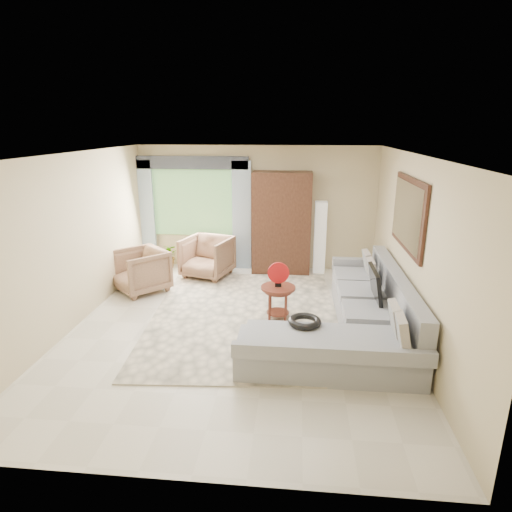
# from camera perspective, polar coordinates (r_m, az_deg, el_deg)

# --- Properties ---
(ground) EXTENTS (6.00, 6.00, 0.00)m
(ground) POSITION_cam_1_polar(r_m,az_deg,el_deg) (6.68, -2.46, -9.47)
(ground) COLOR silver
(ground) RESTS_ON ground
(area_rug) EXTENTS (3.27, 4.19, 0.02)m
(area_rug) POSITION_cam_1_polar(r_m,az_deg,el_deg) (7.04, -1.38, -7.91)
(area_rug) COLOR beige
(area_rug) RESTS_ON ground
(sectional_sofa) EXTENTS (2.30, 3.46, 0.90)m
(sectional_sofa) POSITION_cam_1_polar(r_m,az_deg,el_deg) (6.41, 13.45, -8.34)
(sectional_sofa) COLOR gray
(sectional_sofa) RESTS_ON ground
(tv_screen) EXTENTS (0.14, 0.74, 0.48)m
(tv_screen) POSITION_cam_1_polar(r_m,az_deg,el_deg) (6.59, 15.63, -3.66)
(tv_screen) COLOR black
(tv_screen) RESTS_ON sectional_sofa
(garden_hose) EXTENTS (0.43, 0.43, 0.09)m
(garden_hose) POSITION_cam_1_polar(r_m,az_deg,el_deg) (5.64, 6.51, -8.65)
(garden_hose) COLOR black
(garden_hose) RESTS_ON sectional_sofa
(coffee_table) EXTENTS (0.55, 0.55, 0.55)m
(coffee_table) POSITION_cam_1_polar(r_m,az_deg,el_deg) (6.85, 2.94, -6.13)
(coffee_table) COLOR #4C1D14
(coffee_table) RESTS_ON ground
(red_disc) EXTENTS (0.34, 0.04, 0.34)m
(red_disc) POSITION_cam_1_polar(r_m,az_deg,el_deg) (6.67, 3.01, -2.26)
(red_disc) COLOR #AC1112
(red_disc) RESTS_ON coffee_table
(armchair_left) EXTENTS (1.22, 1.22, 0.80)m
(armchair_left) POSITION_cam_1_polar(r_m,az_deg,el_deg) (8.22, -15.12, -1.90)
(armchair_left) COLOR #A07257
(armchair_left) RESTS_ON ground
(armchair_right) EXTENTS (1.11, 1.13, 0.83)m
(armchair_right) POSITION_cam_1_polar(r_m,az_deg,el_deg) (8.77, -6.52, -0.12)
(armchair_right) COLOR #89684B
(armchair_right) RESTS_ON ground
(potted_plant) EXTENTS (0.51, 0.44, 0.55)m
(potted_plant) POSITION_cam_1_polar(r_m,az_deg,el_deg) (9.44, -11.61, -0.01)
(potted_plant) COLOR #999999
(potted_plant) RESTS_ON ground
(armoire) EXTENTS (1.20, 0.55, 2.10)m
(armoire) POSITION_cam_1_polar(r_m,az_deg,el_deg) (8.86, 3.43, 4.39)
(armoire) COLOR black
(armoire) RESTS_ON ground
(floor_lamp) EXTENTS (0.24, 0.24, 1.50)m
(floor_lamp) POSITION_cam_1_polar(r_m,az_deg,el_deg) (8.99, 8.52, 2.46)
(floor_lamp) COLOR silver
(floor_lamp) RESTS_ON ground
(window) EXTENTS (1.80, 0.04, 1.40)m
(window) POSITION_cam_1_polar(r_m,az_deg,el_deg) (9.30, -8.34, 7.04)
(window) COLOR #669E59
(window) RESTS_ON wall_back
(curtain_left) EXTENTS (0.40, 0.08, 2.30)m
(curtain_left) POSITION_cam_1_polar(r_m,az_deg,el_deg) (9.56, -14.56, 5.42)
(curtain_left) COLOR #9EB7CC
(curtain_left) RESTS_ON ground
(curtain_right) EXTENTS (0.40, 0.08, 2.30)m
(curtain_right) POSITION_cam_1_polar(r_m,az_deg,el_deg) (9.06, -1.92, 5.34)
(curtain_right) COLOR #9EB7CC
(curtain_right) RESTS_ON ground
(valance) EXTENTS (2.40, 0.12, 0.26)m
(valance) POSITION_cam_1_polar(r_m,az_deg,el_deg) (9.12, -8.68, 12.23)
(valance) COLOR #1E232D
(valance) RESTS_ON wall_back
(wall_mirror) EXTENTS (0.05, 1.70, 1.05)m
(wall_mirror) POSITION_cam_1_polar(r_m,az_deg,el_deg) (6.59, 19.62, 5.29)
(wall_mirror) COLOR black
(wall_mirror) RESTS_ON wall_right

